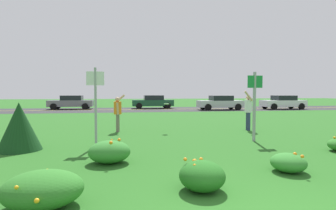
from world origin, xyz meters
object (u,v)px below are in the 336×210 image
object	(u,v)px
car_white_leftmost	(283,102)
car_gray_rightmost	(71,102)
frisbee_white	(166,104)
car_silver_center_left	(220,103)
person_catcher_white_shirt	(248,109)
sign_post_by_roadside	(254,99)
car_dark_green_center_right	(153,102)
person_thrower_orange_shirt	(118,111)
sign_post_near_path	(96,99)

from	to	relation	value
car_white_leftmost	car_gray_rightmost	world-z (taller)	same
frisbee_white	car_silver_center_left	bearing A→B (deg)	61.20
person_catcher_white_shirt	frisbee_white	xyz separation A→B (m)	(-3.84, 0.11, 0.27)
sign_post_by_roadside	car_white_leftmost	bearing A→B (deg)	54.68
car_white_leftmost	car_dark_green_center_right	size ratio (longest dim) A/B	1.00
person_catcher_white_shirt	car_white_leftmost	distance (m)	17.99
sign_post_by_roadside	frisbee_white	world-z (taller)	sign_post_by_roadside
person_thrower_orange_shirt	car_dark_green_center_right	bearing A→B (deg)	78.85
person_catcher_white_shirt	car_silver_center_left	size ratio (longest dim) A/B	0.41
sign_post_by_roadside	frisbee_white	xyz separation A→B (m)	(-2.77, 2.77, -0.26)
car_dark_green_center_right	sign_post_by_roadside	bearing A→B (deg)	-85.81
sign_post_by_roadside	car_dark_green_center_right	world-z (taller)	sign_post_by_roadside
sign_post_near_path	car_silver_center_left	bearing A→B (deg)	58.20
car_white_leftmost	car_silver_center_left	size ratio (longest dim) A/B	1.00
person_catcher_white_shirt	car_white_leftmost	bearing A→B (deg)	52.56
car_gray_rightmost	sign_post_by_roadside	bearing A→B (deg)	-63.59
frisbee_white	car_white_leftmost	size ratio (longest dim) A/B	0.05
frisbee_white	car_silver_center_left	xyz separation A→B (m)	(7.79, 14.17, -0.52)
sign_post_near_path	car_dark_green_center_right	bearing A→B (deg)	78.89
sign_post_near_path	car_dark_green_center_right	xyz separation A→B (m)	(4.04, 20.57, -0.81)
frisbee_white	car_white_leftmost	bearing A→B (deg)	43.81
person_thrower_orange_shirt	car_silver_center_left	bearing A→B (deg)	54.25
frisbee_white	car_dark_green_center_right	size ratio (longest dim) A/B	0.05
car_white_leftmost	person_thrower_orange_shirt	bearing A→B (deg)	-140.79
sign_post_near_path	car_gray_rightmost	xyz separation A→B (m)	(-4.63, 20.57, -0.81)
sign_post_near_path	person_thrower_orange_shirt	size ratio (longest dim) A/B	1.52
car_silver_center_left	car_dark_green_center_right	xyz separation A→B (m)	(-6.52, 3.54, 0.00)
car_white_leftmost	car_silver_center_left	bearing A→B (deg)	180.00
sign_post_by_roadside	person_thrower_orange_shirt	distance (m)	5.86
sign_post_near_path	car_dark_green_center_right	size ratio (longest dim) A/B	0.57
person_catcher_white_shirt	car_gray_rightmost	bearing A→B (deg)	122.23
sign_post_near_path	person_thrower_orange_shirt	distance (m)	3.34
sign_post_by_roadside	person_thrower_orange_shirt	world-z (taller)	sign_post_by_roadside
person_thrower_orange_shirt	sign_post_by_roadside	bearing A→B (deg)	-32.48
frisbee_white	car_white_leftmost	xyz separation A→B (m)	(14.77, 14.17, -0.52)
sign_post_near_path	car_dark_green_center_right	distance (m)	20.98
person_thrower_orange_shirt	person_catcher_white_shirt	distance (m)	6.00
car_white_leftmost	car_dark_green_center_right	bearing A→B (deg)	165.31
sign_post_by_roadside	car_silver_center_left	world-z (taller)	sign_post_by_roadside
person_thrower_orange_shirt	person_catcher_white_shirt	world-z (taller)	person_catcher_white_shirt
person_catcher_white_shirt	car_dark_green_center_right	size ratio (longest dim) A/B	0.41
frisbee_white	car_white_leftmost	distance (m)	20.48
car_white_leftmost	car_gray_rightmost	bearing A→B (deg)	170.93
person_thrower_orange_shirt	car_white_leftmost	xyz separation A→B (m)	(16.92, 13.80, -0.19)
car_silver_center_left	car_dark_green_center_right	world-z (taller)	same
car_silver_center_left	car_gray_rightmost	xyz separation A→B (m)	(-15.19, 3.54, 0.00)
person_thrower_orange_shirt	frisbee_white	xyz separation A→B (m)	(2.15, -0.37, 0.32)
sign_post_by_roadside	car_gray_rightmost	bearing A→B (deg)	116.41
sign_post_near_path	person_thrower_orange_shirt	xyz separation A→B (m)	(0.62, 3.23, -0.62)
person_thrower_orange_shirt	person_catcher_white_shirt	bearing A→B (deg)	-4.56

